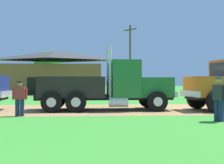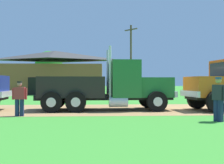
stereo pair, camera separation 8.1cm
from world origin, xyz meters
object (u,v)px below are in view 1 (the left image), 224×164
at_px(visitor_walking_mid, 20,97).
at_px(shed_building, 54,73).
at_px(visitor_standing_near, 219,97).
at_px(utility_pole_far, 130,58).
at_px(truck_foreground_white, 106,87).

distance_m(visitor_walking_mid, shed_building, 25.00).
distance_m(visitor_standing_near, utility_pole_far, 26.85).
relative_size(visitor_standing_near, shed_building, 0.13).
xyz_separation_m(truck_foreground_white, utility_pole_far, (4.09, 21.65, 3.64)).
xyz_separation_m(truck_foreground_white, shed_building, (-6.24, 22.15, 1.53)).
distance_m(visitor_walking_mid, utility_pole_far, 26.00).
height_order(visitor_walking_mid, shed_building, shed_building).
relative_size(truck_foreground_white, visitor_standing_near, 4.38).
distance_m(truck_foreground_white, visitor_walking_mid, 4.93).
bearing_deg(utility_pole_far, visitor_walking_mid, -108.63).
height_order(truck_foreground_white, utility_pole_far, utility_pole_far).
bearing_deg(utility_pole_far, visitor_standing_near, -89.45).
xyz_separation_m(visitor_standing_near, shed_building, (-10.58, 27.05, 1.85)).
bearing_deg(visitor_walking_mid, visitor_standing_near, -14.70).
relative_size(truck_foreground_white, visitor_walking_mid, 4.82).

